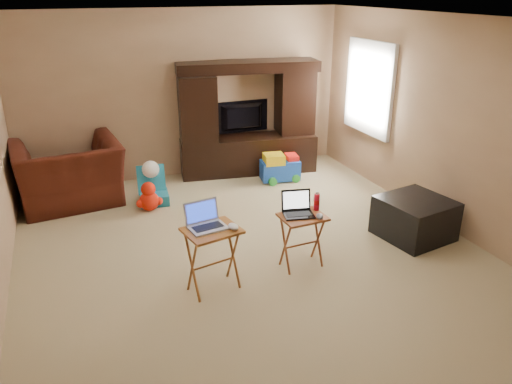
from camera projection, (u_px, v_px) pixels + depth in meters
name	position (u px, v px, depth m)	size (l,w,h in m)	color
floor	(250.00, 251.00, 5.66)	(5.50, 5.50, 0.00)	#C1B386
ceiling	(248.00, 18.00, 4.70)	(5.50, 5.50, 0.00)	silver
wall_back	(185.00, 95.00, 7.54)	(5.00, 5.00, 0.00)	tan
wall_front	(420.00, 280.00, 2.81)	(5.00, 5.00, 0.00)	tan
wall_right	(442.00, 123.00, 6.02)	(5.50, 5.50, 0.00)	tan
window_pane	(370.00, 88.00, 7.29)	(1.20, 1.20, 0.00)	white
window_frame	(369.00, 88.00, 7.28)	(0.06, 1.14, 1.34)	white
entertainment_center	(248.00, 118.00, 7.74)	(2.14, 0.53, 1.75)	black
television	(243.00, 118.00, 7.93)	(0.89, 0.12, 0.51)	black
recliner	(69.00, 174.00, 6.72)	(1.34, 1.17, 0.87)	#46170F
child_rocker	(153.00, 186.00, 6.81)	(0.38, 0.44, 0.51)	teal
plush_toy	(149.00, 196.00, 6.61)	(0.36, 0.30, 0.40)	red
push_toy	(280.00, 167.00, 7.62)	(0.59, 0.42, 0.45)	blue
ottoman	(415.00, 218.00, 5.90)	(0.74, 0.74, 0.48)	black
tray_table_left	(213.00, 260.00, 4.83)	(0.51, 0.41, 0.66)	#A45B27
tray_table_right	(302.00, 241.00, 5.25)	(0.45, 0.36, 0.59)	brown
laptop_left	(207.00, 217.00, 4.67)	(0.34, 0.28, 0.24)	#AEAEB2
laptop_right	(299.00, 205.00, 5.09)	(0.31, 0.26, 0.24)	black
mouse_left	(233.00, 227.00, 4.69)	(0.09, 0.13, 0.05)	silver
mouse_right	(320.00, 216.00, 5.07)	(0.08, 0.12, 0.05)	#46464C
water_bottle	(317.00, 202.00, 5.24)	(0.06, 0.06, 0.18)	red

